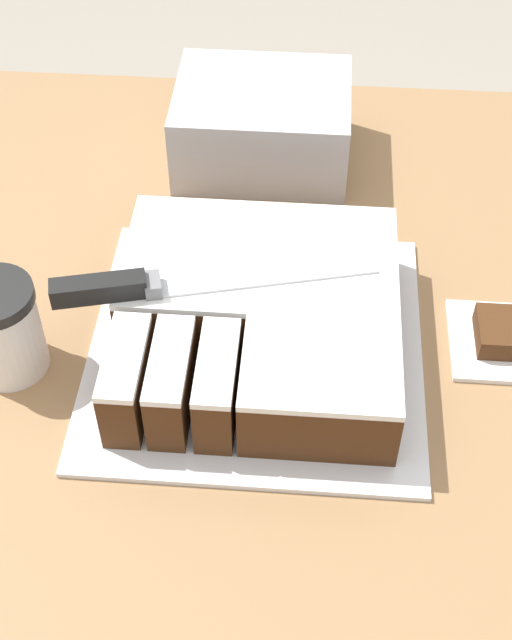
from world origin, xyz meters
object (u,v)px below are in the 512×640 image
storage_box (262,124)px  brownie (505,332)px  coffee_cup (2,329)px  knife (146,285)px  cake_board (256,347)px  cake (260,318)px

storage_box → brownie: bearing=-47.8°
coffee_cup → knife: bearing=13.5°
brownie → storage_box: bearing=132.2°
knife → storage_box: (0.09, 0.33, -0.04)m
brownie → storage_box: (-0.27, 0.30, 0.03)m
cake_board → knife: (-0.11, -0.01, 0.09)m
knife → brownie: knife is taller
cake → storage_box: (-0.02, 0.32, 0.01)m
cake → brownie: bearing=5.2°
coffee_cup → storage_box: size_ratio=0.49×
cake_board → cake: (0.00, 0.00, 0.04)m
knife → cake_board: bearing=-10.9°
cake_board → storage_box: size_ratio=1.60×
cake → brownie: size_ratio=4.75×
coffee_cup → brownie: (0.50, 0.07, -0.03)m
knife → coffee_cup: bearing=179.8°
knife → brownie: bearing=-8.8°
cake_board → cake: 0.04m
coffee_cup → cake: bearing=9.6°
knife → coffee_cup: same height
cake_board → knife: size_ratio=1.08×
coffee_cup → storage_box: 0.43m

